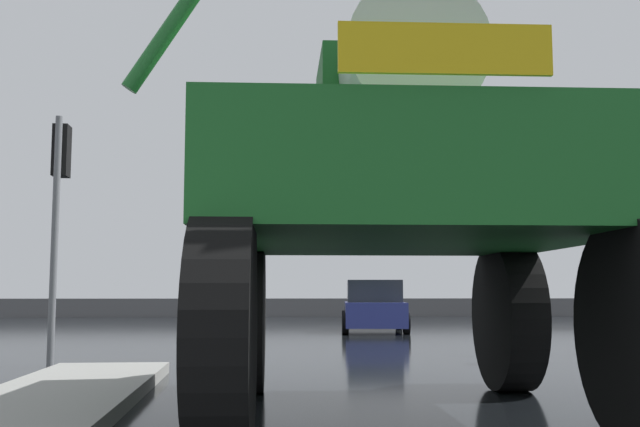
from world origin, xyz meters
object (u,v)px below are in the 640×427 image
(sedan_ahead, at_px, (374,308))
(traffic_signal_near_right, at_px, (627,210))
(traffic_signal_near_left, at_px, (59,184))
(oversize_sprayer, at_px, (400,204))
(bare_tree_right, at_px, (633,193))
(traffic_signal_far_left, at_px, (254,241))

(sedan_ahead, height_order, traffic_signal_near_right, traffic_signal_near_right)
(sedan_ahead, bearing_deg, traffic_signal_near_right, -158.10)
(traffic_signal_near_right, bearing_deg, traffic_signal_near_left, -179.96)
(sedan_ahead, relative_size, traffic_signal_near_left, 1.09)
(oversize_sprayer, xyz_separation_m, sedan_ahead, (2.23, 15.30, -1.24))
(traffic_signal_near_left, bearing_deg, traffic_signal_near_right, 0.04)
(bare_tree_right, bearing_deg, traffic_signal_near_left, -142.68)
(sedan_ahead, relative_size, traffic_signal_near_right, 1.22)
(traffic_signal_near_left, bearing_deg, traffic_signal_far_left, 78.21)
(oversize_sprayer, relative_size, traffic_signal_far_left, 1.25)
(traffic_signal_near_left, xyz_separation_m, traffic_signal_far_left, (3.15, 15.12, 0.17))
(traffic_signal_near_left, bearing_deg, oversize_sprayer, -49.54)
(traffic_signal_far_left, xyz_separation_m, bare_tree_right, (12.95, -2.84, 1.52))
(traffic_signal_near_right, bearing_deg, bare_tree_right, 61.55)
(sedan_ahead, height_order, bare_tree_right, bare_tree_right)
(oversize_sprayer, xyz_separation_m, traffic_signal_near_right, (4.98, 5.25, 0.59))
(oversize_sprayer, xyz_separation_m, bare_tree_right, (11.63, 17.53, 2.59))
(traffic_signal_far_left, relative_size, bare_tree_right, 0.70)
(traffic_signal_near_right, bearing_deg, sedan_ahead, 105.33)
(oversize_sprayer, height_order, traffic_signal_near_left, oversize_sprayer)
(traffic_signal_near_left, distance_m, traffic_signal_far_left, 15.45)
(traffic_signal_near_left, bearing_deg, bare_tree_right, 37.32)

